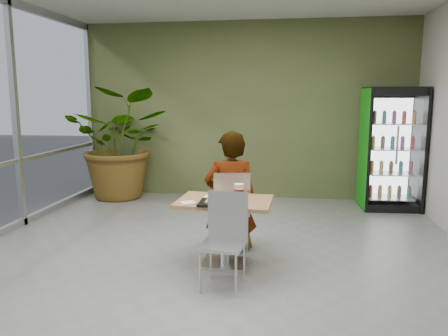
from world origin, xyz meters
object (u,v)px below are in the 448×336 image
(cafeteria_tray, at_px, (220,203))
(soda_cup, at_px, (239,193))
(dining_table, at_px, (225,219))
(seated_woman, at_px, (231,203))
(chair_near, at_px, (225,232))
(chair_far, at_px, (232,204))
(beverage_fridge, at_px, (391,149))
(potted_plant, at_px, (122,143))

(cafeteria_tray, bearing_deg, soda_cup, 43.58)
(dining_table, height_order, seated_woman, seated_woman)
(dining_table, distance_m, chair_near, 0.48)
(seated_woman, xyz_separation_m, soda_cup, (0.17, -0.59, 0.26))
(chair_far, relative_size, chair_near, 1.05)
(beverage_fridge, bearing_deg, soda_cup, -129.90)
(chair_near, distance_m, potted_plant, 4.28)
(dining_table, bearing_deg, beverage_fridge, 51.27)
(chair_near, distance_m, soda_cup, 0.54)
(cafeteria_tray, xyz_separation_m, potted_plant, (-2.34, 3.22, 0.24))
(soda_cup, relative_size, cafeteria_tray, 0.43)
(cafeteria_tray, height_order, beverage_fridge, beverage_fridge)
(seated_woman, height_order, potted_plant, potted_plant)
(seated_woman, xyz_separation_m, potted_plant, (-2.35, 2.46, 0.43))
(dining_table, xyz_separation_m, chair_near, (0.08, -0.48, 0.01))
(dining_table, relative_size, beverage_fridge, 0.51)
(dining_table, height_order, cafeteria_tray, cafeteria_tray)
(soda_cup, bearing_deg, seated_woman, 106.06)
(chair_far, height_order, seated_woman, seated_woman)
(chair_far, height_order, soda_cup, chair_far)
(potted_plant, bearing_deg, seated_woman, -46.24)
(chair_far, bearing_deg, dining_table, 79.46)
(seated_woman, bearing_deg, chair_far, 98.98)
(chair_far, relative_size, potted_plant, 0.49)
(soda_cup, bearing_deg, beverage_fridge, 53.55)
(potted_plant, bearing_deg, chair_near, -55.02)
(cafeteria_tray, distance_m, potted_plant, 3.99)
(beverage_fridge, height_order, potted_plant, potted_plant)
(soda_cup, bearing_deg, chair_near, -100.58)
(dining_table, distance_m, potted_plant, 3.86)
(beverage_fridge, bearing_deg, chair_near, -127.16)
(chair_far, distance_m, soda_cup, 0.62)
(cafeteria_tray, bearing_deg, beverage_fridge, 52.92)
(chair_near, bearing_deg, dining_table, 105.85)
(soda_cup, distance_m, potted_plant, 3.96)
(dining_table, height_order, beverage_fridge, beverage_fridge)
(chair_far, bearing_deg, potted_plant, -56.33)
(seated_woman, distance_m, potted_plant, 3.43)
(dining_table, height_order, chair_far, chair_far)
(soda_cup, distance_m, cafeteria_tray, 0.26)
(dining_table, distance_m, soda_cup, 0.35)
(chair_near, distance_m, seated_woman, 1.03)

